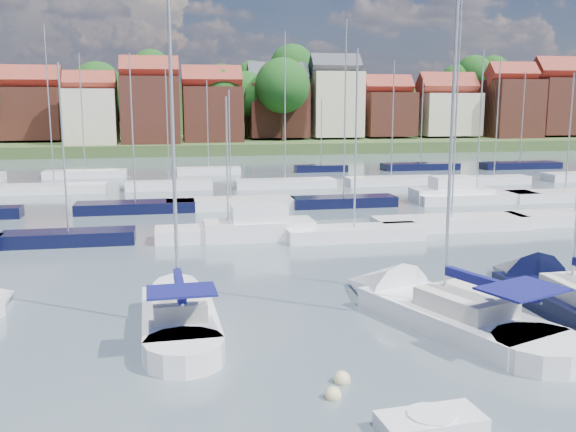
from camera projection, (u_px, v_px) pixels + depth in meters
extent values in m
plane|color=#415159|center=(284.00, 193.00, 61.61)|extent=(260.00, 260.00, 0.00)
cube|color=white|center=(179.00, 324.00, 24.85)|extent=(2.97, 6.74, 1.20)
cone|color=white|center=(174.00, 293.00, 28.85)|extent=(2.87, 3.32, 2.77)
cylinder|color=white|center=(184.00, 357.00, 21.66)|extent=(2.86, 2.86, 1.20)
cube|color=beige|center=(179.00, 304.00, 24.24)|extent=(2.02, 2.83, 0.70)
cylinder|color=#B2B2B7|center=(173.00, 148.00, 24.09)|extent=(0.14, 0.14, 12.32)
cylinder|color=#B2B2B7|center=(180.00, 289.00, 23.20)|extent=(0.21, 3.70, 0.10)
cube|color=#101151|center=(180.00, 285.00, 23.17)|extent=(0.41, 3.52, 0.35)
cube|color=#101151|center=(181.00, 291.00, 21.99)|extent=(2.41, 1.73, 0.08)
cube|color=white|center=(454.00, 321.00, 25.18)|extent=(5.96, 8.66, 1.20)
cone|color=white|center=(373.00, 289.00, 29.37)|extent=(4.50, 4.82, 3.33)
cylinder|color=white|center=(540.00, 355.00, 21.83)|extent=(4.30, 4.30, 1.20)
cube|color=beige|center=(466.00, 301.00, 24.55)|extent=(3.36, 3.94, 0.70)
cylinder|color=#B2B2B7|center=(453.00, 115.00, 24.22)|extent=(0.14, 0.14, 14.80)
cylinder|color=#B2B2B7|center=(490.00, 287.00, 23.47)|extent=(1.67, 4.19, 0.10)
cube|color=#101151|center=(490.00, 283.00, 23.44)|extent=(1.78, 4.05, 0.35)
cube|color=#101151|center=(523.00, 289.00, 22.20)|extent=(3.36, 2.88, 0.08)
cone|color=black|center=(512.00, 276.00, 31.56)|extent=(3.46, 4.02, 3.40)
cube|color=white|center=(431.00, 425.00, 17.23)|extent=(2.94, 1.54, 0.56)
cylinder|color=white|center=(431.00, 419.00, 17.20)|extent=(1.32, 1.32, 0.36)
sphere|color=beige|center=(333.00, 398.00, 19.20)|extent=(0.52, 0.52, 0.52)
sphere|color=beige|center=(342.00, 382.00, 20.28)|extent=(0.55, 0.55, 0.55)
sphere|color=#D85914|center=(518.00, 289.00, 30.35)|extent=(0.47, 0.47, 0.47)
cube|color=black|center=(69.00, 239.00, 39.60)|extent=(8.01, 2.24, 1.00)
cylinder|color=#B2B2B7|center=(63.00, 148.00, 38.60)|extent=(0.12, 0.12, 10.16)
cube|color=white|center=(228.00, 234.00, 41.07)|extent=(9.22, 2.58, 1.00)
cylinder|color=#B2B2B7|center=(227.00, 162.00, 40.25)|extent=(0.12, 0.12, 8.18)
cube|color=white|center=(354.00, 234.00, 40.98)|extent=(8.78, 2.46, 1.00)
cylinder|color=#B2B2B7|center=(356.00, 140.00, 39.90)|extent=(0.12, 0.12, 11.06)
cube|color=white|center=(451.00, 224.00, 44.36)|extent=(10.79, 3.02, 1.00)
cylinder|color=#B2B2B7|center=(457.00, 108.00, 42.94)|extent=(0.12, 0.12, 14.87)
cube|color=white|center=(575.00, 218.00, 46.49)|extent=(10.13, 2.84, 1.00)
cube|color=white|center=(259.00, 231.00, 41.21)|extent=(7.00, 2.60, 1.40)
cube|color=white|center=(259.00, 214.00, 41.01)|extent=(3.50, 2.20, 1.30)
cube|color=black|center=(136.00, 208.00, 50.98)|extent=(9.30, 2.60, 1.00)
cylinder|color=#B2B2B7|center=(132.00, 129.00, 49.87)|extent=(0.12, 0.12, 11.48)
cube|color=white|center=(231.00, 204.00, 52.73)|extent=(10.40, 2.91, 1.00)
cylinder|color=#B2B2B7|center=(230.00, 145.00, 51.86)|extent=(0.12, 0.12, 8.77)
cube|color=black|center=(344.00, 202.00, 53.75)|extent=(8.80, 2.46, 1.00)
cylinder|color=#B2B2B7|center=(345.00, 110.00, 52.39)|extent=(0.12, 0.12, 14.33)
cube|color=white|center=(476.00, 199.00, 55.82)|extent=(10.73, 3.00, 1.00)
cylinder|color=#B2B2B7|center=(480.00, 122.00, 54.65)|extent=(0.12, 0.12, 12.14)
cube|color=white|center=(565.00, 196.00, 57.17)|extent=(10.48, 2.93, 1.00)
cylinder|color=#B2B2B7|center=(570.00, 133.00, 56.17)|extent=(0.12, 0.12, 10.28)
cube|color=white|center=(451.00, 196.00, 56.25)|extent=(7.00, 2.60, 1.40)
cube|color=white|center=(452.00, 184.00, 56.05)|extent=(3.50, 2.20, 1.30)
cube|color=white|center=(54.00, 189.00, 61.64)|extent=(9.71, 2.72, 1.00)
cylinder|color=#B2B2B7|center=(49.00, 106.00, 60.22)|extent=(0.12, 0.12, 14.88)
cube|color=white|center=(169.00, 186.00, 63.92)|extent=(8.49, 2.38, 1.00)
cylinder|color=#B2B2B7|center=(167.00, 124.00, 62.82)|extent=(0.12, 0.12, 11.31)
cube|color=white|center=(285.00, 184.00, 65.34)|extent=(10.16, 2.85, 1.00)
cylinder|color=#B2B2B7|center=(285.00, 107.00, 63.95)|extent=(0.12, 0.12, 14.59)
cube|color=white|center=(391.00, 181.00, 67.54)|extent=(9.53, 2.67, 1.00)
cylinder|color=#B2B2B7|center=(393.00, 120.00, 66.39)|extent=(0.12, 0.12, 11.91)
cube|color=white|center=(494.00, 181.00, 68.20)|extent=(7.62, 2.13, 1.00)
cylinder|color=#B2B2B7|center=(497.00, 118.00, 67.03)|extent=(0.12, 0.12, 12.13)
cube|color=white|center=(86.00, 175.00, 73.84)|extent=(9.24, 2.59, 1.00)
cylinder|color=#B2B2B7|center=(82.00, 112.00, 72.58)|extent=(0.12, 0.12, 13.17)
cube|color=white|center=(209.00, 171.00, 77.16)|extent=(7.57, 2.12, 1.00)
cylinder|color=#B2B2B7|center=(208.00, 124.00, 76.16)|extent=(0.12, 0.12, 10.24)
cube|color=black|center=(321.00, 169.00, 79.88)|extent=(6.58, 1.84, 1.00)
cylinder|color=#B2B2B7|center=(321.00, 133.00, 79.07)|extent=(0.12, 0.12, 8.01)
cube|color=black|center=(420.00, 167.00, 82.20)|extent=(9.92, 2.78, 1.00)
cylinder|color=#B2B2B7|center=(422.00, 120.00, 81.14)|extent=(0.12, 0.12, 10.92)
cube|color=black|center=(520.00, 166.00, 83.64)|extent=(10.55, 2.95, 1.00)
cylinder|color=#B2B2B7|center=(523.00, 117.00, 82.53)|extent=(0.12, 0.12, 11.51)
cube|color=#364F27|center=(219.00, 141.00, 136.00)|extent=(200.00, 70.00, 3.00)
cube|color=#364F27|center=(210.00, 116.00, 159.33)|extent=(200.00, 60.00, 14.00)
cube|color=brown|center=(31.00, 113.00, 110.15)|extent=(10.37, 9.97, 8.73)
cube|color=maroon|center=(29.00, 80.00, 109.14)|extent=(10.57, 5.13, 5.13)
cube|color=beige|center=(92.00, 117.00, 103.74)|extent=(8.09, 8.80, 8.96)
cube|color=maroon|center=(90.00, 83.00, 102.76)|extent=(8.25, 4.00, 4.00)
cube|color=brown|center=(151.00, 111.00, 106.18)|extent=(9.36, 10.17, 10.97)
cube|color=maroon|center=(149.00, 70.00, 105.00)|extent=(9.54, 4.63, 4.63)
cube|color=brown|center=(212.00, 115.00, 109.86)|extent=(9.90, 8.56, 9.42)
cube|color=maroon|center=(212.00, 80.00, 108.80)|extent=(10.10, 4.90, 4.90)
cube|color=brown|center=(277.00, 110.00, 116.80)|extent=(10.59, 8.93, 9.49)
cube|color=#383A42|center=(277.00, 77.00, 115.72)|extent=(10.80, 5.24, 5.24)
cube|color=beige|center=(335.00, 104.00, 117.73)|extent=(9.01, 8.61, 11.65)
cube|color=#383A42|center=(335.00, 66.00, 116.49)|extent=(9.19, 4.46, 4.46)
cube|color=brown|center=(387.00, 114.00, 121.13)|extent=(9.10, 9.34, 8.00)
cube|color=maroon|center=(387.00, 86.00, 120.22)|extent=(9.28, 4.50, 4.50)
cube|color=beige|center=(446.00, 114.00, 122.90)|extent=(10.86, 9.59, 7.88)
cube|color=maroon|center=(447.00, 86.00, 121.97)|extent=(11.07, 5.37, 5.37)
cube|color=brown|center=(510.00, 109.00, 122.31)|extent=(9.18, 9.96, 10.97)
cube|color=maroon|center=(512.00, 74.00, 121.14)|extent=(9.36, 4.54, 4.54)
cube|color=brown|center=(560.00, 106.00, 125.57)|extent=(11.39, 9.67, 10.76)
cube|color=maroon|center=(563.00, 71.00, 124.36)|extent=(11.62, 5.64, 5.64)
cylinder|color=#382619|center=(472.00, 101.00, 143.49)|extent=(0.50, 0.50, 4.47)
sphere|color=#1D5019|center=(474.00, 74.00, 142.40)|extent=(8.18, 8.18, 8.18)
cylinder|color=#382619|center=(247.00, 128.00, 115.63)|extent=(0.50, 0.50, 4.46)
sphere|color=#1D5019|center=(247.00, 94.00, 114.55)|extent=(8.15, 8.15, 8.15)
cylinder|color=#382619|center=(292.00, 101.00, 134.10)|extent=(0.50, 0.50, 5.15)
sphere|color=#1D5019|center=(292.00, 67.00, 132.85)|extent=(9.41, 9.41, 9.41)
cylinder|color=#382619|center=(152.00, 101.00, 131.36)|extent=(0.50, 0.50, 4.56)
sphere|color=#1D5019|center=(151.00, 70.00, 130.26)|extent=(8.34, 8.34, 8.34)
cylinder|color=#382619|center=(99.00, 125.00, 119.69)|extent=(0.50, 0.50, 5.15)
sphere|color=#1D5019|center=(97.00, 87.00, 118.44)|extent=(9.42, 9.42, 9.42)
cylinder|color=#382619|center=(13.00, 111.00, 118.41)|extent=(0.50, 0.50, 3.42)
sphere|color=#1D5019|center=(11.00, 86.00, 117.58)|extent=(6.26, 6.26, 6.26)
cylinder|color=#382619|center=(294.00, 128.00, 126.06)|extent=(0.50, 0.50, 3.77)
sphere|color=#1D5019|center=(294.00, 101.00, 125.15)|extent=(6.89, 6.89, 6.89)
cylinder|color=#382619|center=(282.00, 127.00, 111.76)|extent=(0.50, 0.50, 5.21)
sphere|color=#1D5019|center=(282.00, 85.00, 110.50)|extent=(9.53, 9.53, 9.53)
cylinder|color=#382619|center=(526.00, 128.00, 131.97)|extent=(0.50, 0.50, 2.97)
sphere|color=#1D5019|center=(527.00, 108.00, 131.25)|extent=(5.44, 5.44, 5.44)
cylinder|color=#382619|center=(223.00, 128.00, 112.65)|extent=(0.50, 0.50, 4.84)
sphere|color=#1D5019|center=(222.00, 90.00, 111.48)|extent=(8.85, 8.85, 8.85)
cylinder|color=#382619|center=(455.00, 103.00, 143.00)|extent=(0.50, 0.50, 3.72)
sphere|color=#1D5019|center=(456.00, 80.00, 142.10)|extent=(6.80, 6.80, 6.80)
cylinder|color=#382619|center=(510.00, 127.00, 123.19)|extent=(0.50, 0.50, 4.05)
sphere|color=#1D5019|center=(511.00, 98.00, 122.21)|extent=(7.40, 7.40, 7.40)
cylinder|color=#382619|center=(253.00, 104.00, 132.31)|extent=(0.50, 0.50, 3.93)
sphere|color=#1D5019|center=(252.00, 78.00, 131.36)|extent=(7.19, 7.19, 7.19)
cylinder|color=#382619|center=(383.00, 128.00, 124.77)|extent=(0.50, 0.50, 3.82)
sphere|color=#1D5019|center=(384.00, 101.00, 123.84)|extent=(6.99, 6.99, 6.99)
cylinder|color=#382619|center=(127.00, 133.00, 109.18)|extent=(0.50, 0.50, 3.48)
sphere|color=#1D5019|center=(126.00, 104.00, 108.33)|extent=(6.37, 6.37, 6.37)
cylinder|color=#382619|center=(503.00, 128.00, 132.31)|extent=(0.50, 0.50, 2.99)
sphere|color=#1D5019|center=(504.00, 108.00, 131.59)|extent=(5.46, 5.46, 5.46)
cylinder|color=#382619|center=(246.00, 131.00, 118.77)|extent=(0.50, 0.50, 3.25)
sphere|color=#1D5019|center=(246.00, 107.00, 117.99)|extent=(5.94, 5.94, 5.94)
cylinder|color=#382619|center=(209.00, 131.00, 119.21)|extent=(0.50, 0.50, 2.98)
sphere|color=#1D5019|center=(209.00, 109.00, 118.49)|extent=(5.46, 5.46, 5.46)
cylinder|color=#382619|center=(491.00, 98.00, 150.81)|extent=(0.50, 0.50, 4.29)
sphere|color=#1D5019|center=(493.00, 72.00, 149.77)|extent=(7.84, 7.84, 7.84)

